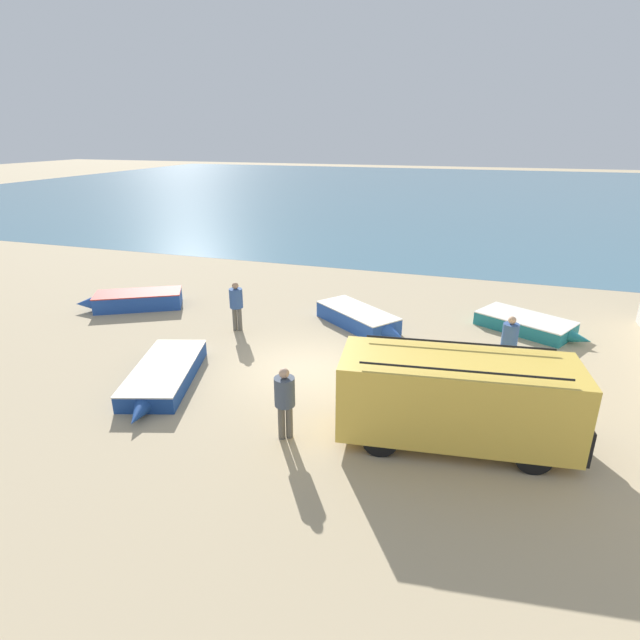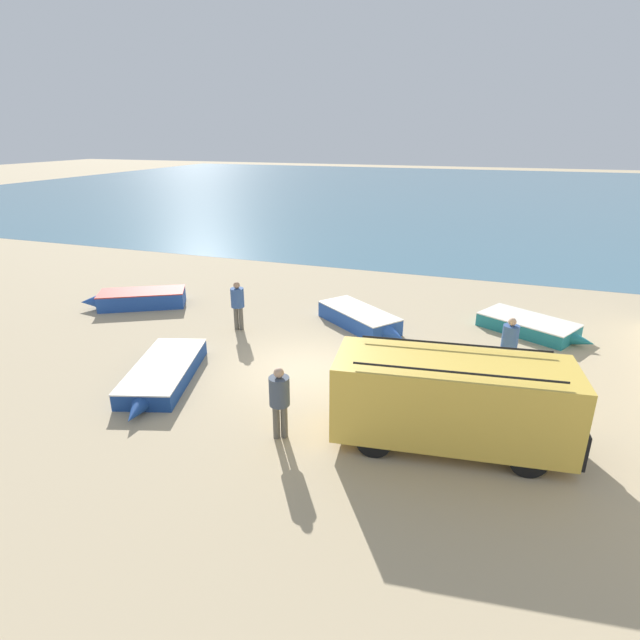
{
  "view_description": "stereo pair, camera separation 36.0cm",
  "coord_description": "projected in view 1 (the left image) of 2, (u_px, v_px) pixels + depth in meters",
  "views": [
    {
      "loc": [
        4.72,
        -12.99,
        6.84
      ],
      "look_at": [
        -0.02,
        1.72,
        1.0
      ],
      "focal_mm": 28.0,
      "sensor_mm": 36.0,
      "label": 1
    },
    {
      "loc": [
        5.06,
        -12.88,
        6.84
      ],
      "look_at": [
        -0.02,
        1.72,
        1.0
      ],
      "focal_mm": 28.0,
      "sensor_mm": 36.0,
      "label": 2
    }
  ],
  "objects": [
    {
      "name": "ground_plane",
      "position": [
        303.0,
        369.0,
        15.34
      ],
      "size": [
        200.0,
        200.0,
        0.0
      ],
      "primitive_type": "plane",
      "color": "tan"
    },
    {
      "name": "sea_water",
      "position": [
        445.0,
        191.0,
        61.64
      ],
      "size": [
        120.0,
        80.0,
        0.01
      ],
      "primitive_type": "cube",
      "color": "#477084",
      "rests_on": "ground_plane"
    },
    {
      "name": "fishing_rowboat_0",
      "position": [
        164.0,
        375.0,
        14.44
      ],
      "size": [
        2.63,
        4.68,
        0.5
      ],
      "rotation": [
        0.0,
        0.0,
        5.01
      ],
      "color": "navy",
      "rests_on": "ground_plane"
    },
    {
      "name": "fishing_rowboat_2",
      "position": [
        360.0,
        318.0,
        18.62
      ],
      "size": [
        3.89,
        3.29,
        0.62
      ],
      "rotation": [
        0.0,
        0.0,
        5.63
      ],
      "color": "#234CA3",
      "rests_on": "ground_plane"
    },
    {
      "name": "fishing_rowboat_1",
      "position": [
        135.0,
        300.0,
        20.59
      ],
      "size": [
        4.1,
        2.88,
        0.66
      ],
      "rotation": [
        0.0,
        0.0,
        3.65
      ],
      "color": "#234CA3",
      "rests_on": "ground_plane"
    },
    {
      "name": "fisherman_2",
      "position": [
        285.0,
        397.0,
        11.53
      ],
      "size": [
        0.48,
        0.48,
        1.83
      ],
      "rotation": [
        0.0,
        0.0,
        5.24
      ],
      "color": "#5B564C",
      "rests_on": "ground_plane"
    },
    {
      "name": "fishing_rowboat_3",
      "position": [
        527.0,
        324.0,
        18.24
      ],
      "size": [
        3.97,
        3.04,
        0.51
      ],
      "rotation": [
        0.0,
        0.0,
        5.78
      ],
      "color": "#1E757F",
      "rests_on": "ground_plane"
    },
    {
      "name": "fisherman_1",
      "position": [
        236.0,
        302.0,
        17.98
      ],
      "size": [
        0.48,
        0.48,
        1.82
      ],
      "rotation": [
        0.0,
        0.0,
        4.88
      ],
      "color": "#5B564C",
      "rests_on": "ground_plane"
    },
    {
      "name": "fisherman_0",
      "position": [
        509.0,
        339.0,
        14.82
      ],
      "size": [
        0.47,
        0.47,
        1.79
      ],
      "rotation": [
        0.0,
        0.0,
        0.51
      ],
      "color": "navy",
      "rests_on": "ground_plane"
    },
    {
      "name": "parked_van",
      "position": [
        457.0,
        398.0,
        11.34
      ],
      "size": [
        5.54,
        2.54,
        2.25
      ],
      "rotation": [
        0.0,
        0.0,
        0.12
      ],
      "color": "gold",
      "rests_on": "ground_plane"
    }
  ]
}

